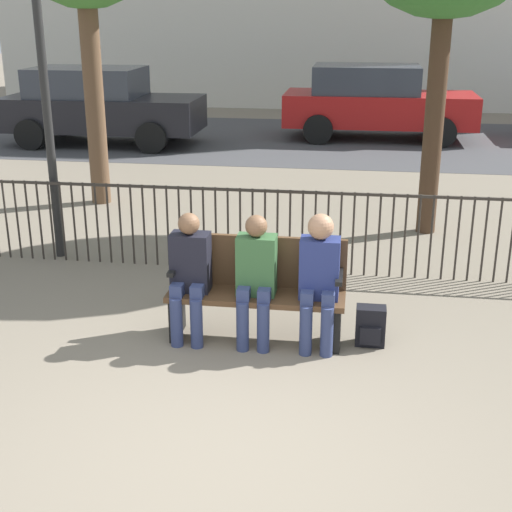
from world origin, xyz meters
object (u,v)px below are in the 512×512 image
seated_person_2 (319,274)px  parked_car_1 (99,105)px  seated_person_1 (256,274)px  park_bench (257,286)px  lamp_post (42,63)px  parked_car_2 (375,101)px  backpack (370,326)px  seated_person_0 (189,271)px

seated_person_2 → parked_car_1: parked_car_1 is taller
seated_person_1 → seated_person_2: (0.55, 0.00, 0.03)m
park_bench → lamp_post: bearing=145.3°
seated_person_2 → parked_car_2: 10.65m
park_bench → seated_person_1: (0.01, -0.13, 0.16)m
seated_person_1 → parked_car_2: size_ratio=0.28×
backpack → lamp_post: (-3.68, 1.88, 2.07)m
seated_person_2 → backpack: size_ratio=3.38×
lamp_post → seated_person_1: bearing=-36.5°
seated_person_0 → parked_car_1: (-4.16, 9.14, 0.19)m
parked_car_1 → lamp_post: bearing=-73.8°
seated_person_1 → backpack: (1.01, 0.10, -0.48)m
seated_person_1 → parked_car_2: parked_car_2 is taller
backpack → lamp_post: size_ratio=0.11×
park_bench → seated_person_2: bearing=-12.9°
lamp_post → backpack: bearing=-27.0°
park_bench → seated_person_2: seated_person_2 is taller
seated_person_1 → backpack: seated_person_1 is taller
seated_person_0 → seated_person_1: bearing=0.0°
seated_person_2 → parked_car_2: bearing=86.8°
seated_person_2 → seated_person_1: bearing=-179.8°
backpack → parked_car_1: parked_car_1 is taller
parked_car_1 → parked_car_2: (5.89, 1.50, 0.00)m
parked_car_2 → seated_person_1: bearing=-96.1°
backpack → parked_car_1: size_ratio=0.08×
parked_car_2 → lamp_post: bearing=-113.8°
seated_person_0 → seated_person_2: (1.14, 0.00, 0.03)m
seated_person_0 → backpack: bearing=3.6°
seated_person_1 → lamp_post: bearing=143.5°
parked_car_1 → parked_car_2: size_ratio=1.00×
seated_person_1 → seated_person_2: size_ratio=0.97×
park_bench → seated_person_1: bearing=-87.7°
park_bench → seated_person_2: (0.55, -0.13, 0.19)m
park_bench → lamp_post: lamp_post is taller
park_bench → lamp_post: size_ratio=0.47×
backpack → parked_car_1: (-5.76, 9.04, 0.67)m
park_bench → seated_person_0: size_ratio=1.34×
seated_person_2 → lamp_post: (-3.22, 1.97, 1.57)m
backpack → lamp_post: 4.62m
seated_person_1 → parked_car_1: (-4.75, 9.14, 0.19)m
seated_person_0 → seated_person_2: bearing=0.1°
park_bench → parked_car_1: 10.19m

